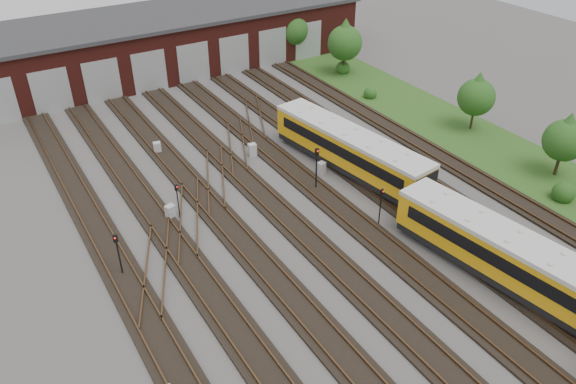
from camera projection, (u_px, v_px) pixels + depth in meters
ground at (363, 258)px, 36.86m from camera, size 120.00×120.00×0.00m
track_network at (355, 253)px, 37.15m from camera, size 30.40×70.00×0.33m
maintenance_shed at (147, 44)px, 63.69m from camera, size 51.00×12.50×6.35m
grass_verge at (458, 131)px, 52.35m from camera, size 8.00×55.00×0.05m
metro_train at (509, 258)px, 33.88m from camera, size 4.84×47.63×3.18m
signal_mast_0 at (118, 250)px, 34.41m from camera, size 0.30×0.29×3.15m
signal_mast_1 at (177, 197)px, 39.75m from camera, size 0.25×0.24×2.80m
signal_mast_2 at (317, 164)px, 42.73m from camera, size 0.29×0.27×3.59m
signal_mast_3 at (381, 202)px, 39.06m from camera, size 0.27×0.25×2.94m
relay_cabinet_1 at (157, 148)px, 48.59m from camera, size 0.71×0.63×1.02m
relay_cabinet_2 at (171, 212)px, 40.40m from camera, size 0.78×0.71×1.08m
relay_cabinet_3 at (252, 150)px, 48.21m from camera, size 0.72×0.62×1.10m
relay_cabinet_4 at (321, 168)px, 45.68m from camera, size 0.73×0.65×1.03m
tree_0 at (293, 26)px, 66.94m from camera, size 3.73×3.73×6.17m
tree_1 at (345, 39)px, 62.33m from camera, size 3.87×3.87×6.42m
tree_2 at (477, 93)px, 50.82m from camera, size 3.40×3.40×5.63m
tree_3 at (566, 136)px, 43.85m from camera, size 3.35×3.35×5.55m
bush_0 at (564, 190)px, 42.27m from camera, size 1.70×1.70×1.70m
bush_1 at (370, 92)px, 58.54m from camera, size 1.35×1.35×1.35m
bush_2 at (343, 66)px, 64.52m from camera, size 1.60×1.60×1.60m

